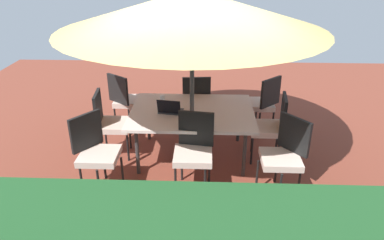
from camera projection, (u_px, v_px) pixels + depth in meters
ground_plane at (192, 156)px, 5.31m from camera, size 10.00×10.00×0.02m
dining_table at (192, 114)px, 5.02m from camera, size 1.71×1.28×0.72m
patio_umbrella at (192, 10)px, 4.43m from camera, size 3.40×3.40×2.32m
chair_south at (196, 100)px, 5.83m from camera, size 0.47×0.48×0.98m
chair_southwest at (262, 102)px, 5.75m from camera, size 0.59×0.59×0.98m
chair_northeast at (96, 150)px, 4.36m from camera, size 0.58×0.58×0.98m
chair_southeast at (126, 99)px, 5.87m from camera, size 0.58×0.58×0.98m
chair_north at (194, 149)px, 4.38m from camera, size 0.48×0.49×0.98m
chair_west at (271, 125)px, 4.99m from camera, size 0.48×0.47×0.98m
chair_northwest at (284, 153)px, 4.28m from camera, size 0.58×0.58×0.98m
chair_east at (110, 121)px, 5.09m from camera, size 0.48×0.47×0.98m
laptop at (170, 110)px, 4.92m from camera, size 0.35×0.29×0.21m
cup at (162, 99)px, 5.23m from camera, size 0.07×0.07×0.11m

